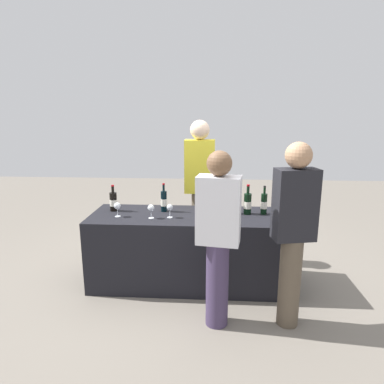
{
  "coord_description": "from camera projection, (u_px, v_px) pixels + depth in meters",
  "views": [
    {
      "loc": [
        0.22,
        -3.46,
        1.84
      ],
      "look_at": [
        0.0,
        0.0,
        1.03
      ],
      "focal_mm": 31.87,
      "sensor_mm": 36.0,
      "label": 1
    }
  ],
  "objects": [
    {
      "name": "wine_bottle_1",
      "position": [
        164.0,
        201.0,
        3.73
      ],
      "size": [
        0.07,
        0.07,
        0.32
      ],
      "color": "black",
      "rests_on": "tasting_table"
    },
    {
      "name": "wine_bottle_0",
      "position": [
        113.0,
        201.0,
        3.75
      ],
      "size": [
        0.08,
        0.08,
        0.29
      ],
      "color": "black",
      "rests_on": "tasting_table"
    },
    {
      "name": "guest_1",
      "position": [
        293.0,
        228.0,
        2.85
      ],
      "size": [
        0.37,
        0.25,
        1.62
      ],
      "rotation": [
        0.0,
        0.0,
        0.19
      ],
      "color": "brown",
      "rests_on": "ground_plane"
    },
    {
      "name": "tasting_table",
      "position": [
        192.0,
        249.0,
        3.71
      ],
      "size": [
        2.16,
        0.75,
        0.78
      ],
      "primitive_type": "cube",
      "color": "black",
      "rests_on": "ground_plane"
    },
    {
      "name": "wine_glass_2",
      "position": [
        170.0,
        208.0,
        3.5
      ],
      "size": [
        0.06,
        0.06,
        0.14
      ],
      "color": "silver",
      "rests_on": "tasting_table"
    },
    {
      "name": "wine_glass_1",
      "position": [
        151.0,
        208.0,
        3.48
      ],
      "size": [
        0.07,
        0.07,
        0.15
      ],
      "color": "silver",
      "rests_on": "tasting_table"
    },
    {
      "name": "server_pouring",
      "position": [
        200.0,
        184.0,
        4.23
      ],
      "size": [
        0.37,
        0.23,
        1.75
      ],
      "rotation": [
        0.0,
        0.0,
        3.11
      ],
      "color": "brown",
      "rests_on": "ground_plane"
    },
    {
      "name": "wine_bottle_2",
      "position": [
        232.0,
        204.0,
        3.65
      ],
      "size": [
        0.07,
        0.07,
        0.31
      ],
      "color": "black",
      "rests_on": "tasting_table"
    },
    {
      "name": "wine_bottle_3",
      "position": [
        248.0,
        203.0,
        3.63
      ],
      "size": [
        0.08,
        0.08,
        0.32
      ],
      "color": "black",
      "rests_on": "tasting_table"
    },
    {
      "name": "wine_bottle_4",
      "position": [
        264.0,
        204.0,
        3.63
      ],
      "size": [
        0.07,
        0.07,
        0.31
      ],
      "color": "black",
      "rests_on": "tasting_table"
    },
    {
      "name": "wine_glass_0",
      "position": [
        117.0,
        206.0,
        3.54
      ],
      "size": [
        0.07,
        0.07,
        0.15
      ],
      "color": "silver",
      "rests_on": "tasting_table"
    },
    {
      "name": "ground_plane",
      "position": [
        192.0,
        282.0,
        3.8
      ],
      "size": [
        12.0,
        12.0,
        0.0
      ],
      "primitive_type": "plane",
      "color": "slate"
    },
    {
      "name": "guest_0",
      "position": [
        218.0,
        234.0,
        2.86
      ],
      "size": [
        0.38,
        0.25,
        1.55
      ],
      "rotation": [
        0.0,
        0.0,
        -0.16
      ],
      "color": "#3F3351",
      "rests_on": "ground_plane"
    }
  ]
}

